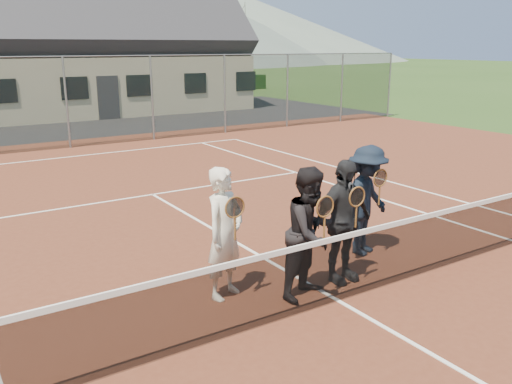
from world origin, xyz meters
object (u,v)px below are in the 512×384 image
(clubhouse, at_px, (88,32))
(player_b, at_px, (311,233))
(player_d, at_px, (367,200))
(player_c, at_px, (342,221))
(player_a, at_px, (225,233))
(tennis_net, at_px, (340,265))

(clubhouse, height_order, player_b, clubhouse)
(clubhouse, xyz_separation_m, player_b, (-4.20, -23.62, -3.07))
(player_d, bearing_deg, clubhouse, 83.84)
(player_c, bearing_deg, clubhouse, 81.46)
(player_d, bearing_deg, player_a, -177.21)
(player_a, bearing_deg, player_d, 2.79)
(player_d, bearing_deg, player_c, -150.19)
(player_a, distance_m, player_d, 2.71)
(player_b, distance_m, player_d, 1.88)
(tennis_net, height_order, player_b, player_b)
(player_a, height_order, player_d, same)
(player_c, relative_size, player_d, 1.00)
(clubhouse, distance_m, player_d, 23.22)
(clubhouse, relative_size, player_c, 8.67)
(tennis_net, bearing_deg, clubhouse, 80.54)
(clubhouse, height_order, player_d, clubhouse)
(clubhouse, xyz_separation_m, player_a, (-5.18, -23.02, -3.07))
(player_a, relative_size, player_d, 1.00)
(tennis_net, xyz_separation_m, clubhouse, (4.00, 24.00, 3.45))
(clubhouse, bearing_deg, tennis_net, -99.46)
(player_b, distance_m, player_c, 0.68)
(tennis_net, bearing_deg, player_d, 35.99)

